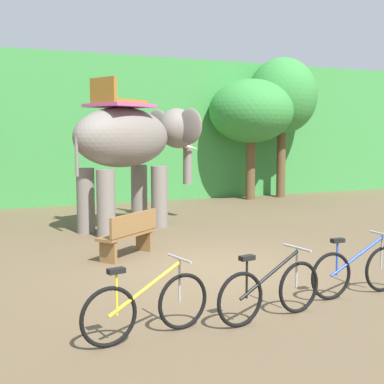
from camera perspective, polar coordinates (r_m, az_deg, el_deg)
The scene contains 9 objects.
ground_plane at distance 9.53m, azimuth 2.48°, elevation -8.40°, with size 80.00×80.00×0.00m, color brown.
foliage_hedge at distance 21.31m, azimuth -12.78°, elevation 6.58°, with size 36.00×6.00×5.18m, color #3D8E42.
tree_right at distance 19.66m, azimuth 6.46°, elevation 8.69°, with size 3.13×3.13×4.46m.
tree_center_left at distance 20.60m, azimuth 9.81°, elevation 10.18°, with size 2.66×2.66×5.34m.
elephant at distance 13.50m, azimuth -6.46°, elevation 5.33°, with size 4.15×3.02×3.78m.
bike_yellow at distance 6.35m, azimuth -4.91°, elevation -12.32°, with size 1.69×0.52×0.92m.
bike_black at distance 7.00m, azimuth 8.56°, elevation -10.61°, with size 1.70×0.52×0.92m.
bike_blue at distance 8.30m, azimuth 17.62°, elevation -8.15°, with size 1.71×0.52×0.92m.
wooden_bench at distance 10.41m, azimuth -6.83°, elevation -4.48°, with size 1.44×1.24×0.89m.
Camera 1 is at (-4.08, -8.27, 2.40)m, focal length 48.90 mm.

